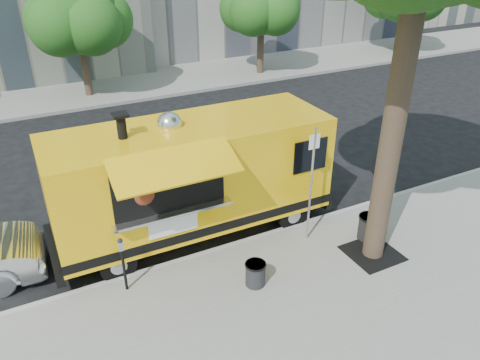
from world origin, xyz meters
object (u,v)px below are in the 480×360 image
Objects in this scene: sign_post at (311,179)px; far_tree_b at (77,12)px; food_truck at (192,177)px; parking_meter at (123,258)px; trash_bin_left at (368,227)px; far_tree_c at (261,2)px; trash_bin_right at (255,273)px.

far_tree_b is at bearing 100.15° from sign_post.
food_truck is at bearing -89.11° from far_tree_b.
parking_meter is 5.99m from trash_bin_left.
food_truck is (-8.81, -12.23, -2.06)m from far_tree_c.
sign_post is at bearing 24.99° from trash_bin_right.
parking_meter is (-4.55, 0.20, -0.87)m from sign_post.
trash_bin_left is at bearing -32.56° from food_truck.
far_tree_b reaches higher than food_truck.
trash_bin_left is 1.15× the size of trash_bin_right.
sign_post is at bearing -114.81° from far_tree_c.
far_tree_b reaches higher than far_tree_c.
trash_bin_left is (-5.10, -14.64, -3.23)m from far_tree_c.
far_tree_b is at bearing 104.64° from trash_bin_left.
food_truck is at bearing 97.83° from trash_bin_right.
parking_meter is at bearing -128.66° from far_tree_c.
trash_bin_right is (-1.99, -0.93, -1.40)m from sign_post.
far_tree_b reaches higher than parking_meter.
trash_bin_left is at bearing 4.07° from trash_bin_right.
sign_post is at bearing -79.85° from far_tree_b.
far_tree_b is 9.01m from far_tree_c.
trash_bin_right is (-3.35, -0.24, -0.04)m from trash_bin_left.
trash_bin_left is (3.90, -14.94, -3.34)m from far_tree_b.
food_truck is (2.19, 1.52, 0.68)m from parking_meter.
trash_bin_left is at bearing -109.19° from far_tree_c.
parking_meter is 2.38× the size of trash_bin_right.
trash_bin_right is (0.56, -15.18, -3.38)m from far_tree_b.
far_tree_b is 0.77× the size of food_truck.
far_tree_c reaches higher than parking_meter.
far_tree_c is at bearing 54.69° from food_truck.
far_tree_b is 1.06× the size of far_tree_c.
parking_meter reaches higher than trash_bin_left.
trash_bin_left is at bearing -75.36° from far_tree_b.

